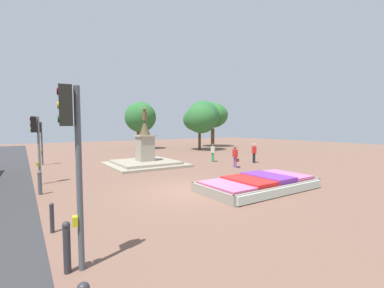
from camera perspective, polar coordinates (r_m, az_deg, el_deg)
The scene contains 15 objects.
ground_plane at distance 12.02m, azimuth -0.79°, elevation -10.41°, with size 86.92×86.92×0.00m, color brown.
flower_planter at distance 12.68m, azimuth 14.88°, elevation -8.54°, with size 5.74×2.93×0.62m.
statue_monument at distance 19.89m, azimuth -10.38°, elevation -2.92°, with size 5.37×5.37×4.40m.
traffic_light_near_crossing at distance 5.63m, azimuth -25.00°, elevation -0.26°, with size 0.42×0.31×3.78m.
traffic_light_mid_block at distance 15.17m, azimuth -31.34°, elevation 1.18°, with size 0.41×0.29×3.48m.
traffic_light_far_corner at distance 22.81m, azimuth -30.72°, elevation 1.67°, with size 0.42×0.31×3.33m.
pedestrian_with_handbag at distance 18.82m, azimuth 9.57°, elevation -2.58°, with size 0.28×0.73×1.56m.
pedestrian_near_planter at distance 21.68m, azimuth 4.65°, elevation -1.66°, with size 0.31×0.56×1.54m.
pedestrian_crossing_plaza at distance 21.64m, azimuth 13.63°, elevation -1.69°, with size 0.32×0.55×1.59m.
kerb_bollard_mid_a at distance 6.11m, azimuth -26.05°, elevation -19.71°, with size 0.16×0.16×1.07m.
kerb_bollard_mid_b at distance 8.40m, azimuth -28.69°, elevation -14.06°, with size 0.12×0.12×0.85m.
kerb_bollard_north at distance 13.10m, azimuth -30.72°, elevation -7.31°, with size 0.17×0.17×1.04m.
park_tree_far_left at distance 32.42m, azimuth 2.02°, elevation 5.86°, with size 4.37×4.78×6.22m.
park_tree_behind_statue at distance 38.65m, azimuth 4.45°, elevation 6.32°, with size 4.99×5.17×6.55m.
park_tree_far_right at distance 34.47m, azimuth -11.21°, elevation 5.92°, with size 4.09×4.05×6.21m.
Camera 1 is at (-6.31, -9.79, 2.97)m, focal length 24.00 mm.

